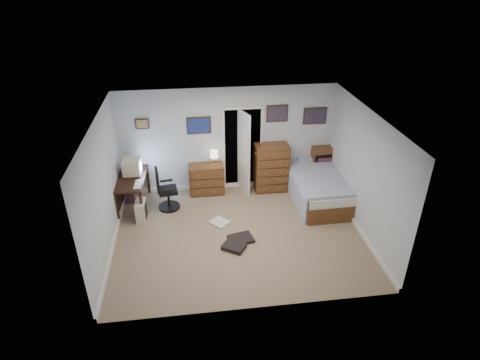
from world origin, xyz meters
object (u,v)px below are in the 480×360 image
at_px(office_chair, 166,193).
at_px(tall_dresser, 271,168).
at_px(low_dresser, 207,179).
at_px(computer_desk, 128,185).
at_px(bed, 317,185).

distance_m(office_chair, tall_dresser, 2.56).
bearing_deg(low_dresser, tall_dresser, -0.86).
bearing_deg(computer_desk, office_chair, -9.38).
xyz_separation_m(tall_dresser, bed, (0.97, -0.56, -0.24)).
relative_size(office_chair, tall_dresser, 0.85).
relative_size(computer_desk, office_chair, 1.33).
relative_size(low_dresser, bed, 0.37).
height_order(low_dresser, tall_dresser, tall_dresser).
height_order(computer_desk, bed, computer_desk).
relative_size(tall_dresser, bed, 0.53).
bearing_deg(bed, computer_desk, 176.48).
height_order(low_dresser, bed, low_dresser).
bearing_deg(computer_desk, tall_dresser, 9.11).
bearing_deg(office_chair, tall_dresser, 4.72).
xyz_separation_m(low_dresser, tall_dresser, (1.55, -0.02, 0.22)).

